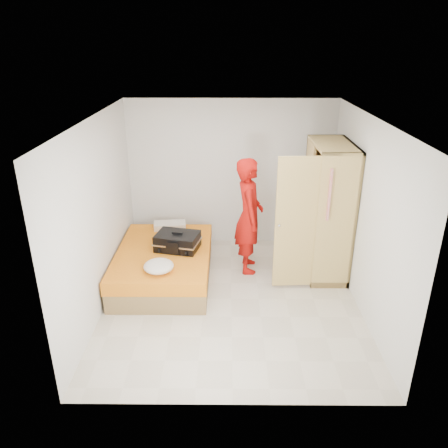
{
  "coord_description": "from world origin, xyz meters",
  "views": [
    {
      "loc": [
        -0.06,
        -5.43,
        3.52
      ],
      "look_at": [
        -0.11,
        0.45,
        1.0
      ],
      "focal_mm": 35.0,
      "sensor_mm": 36.0,
      "label": 1
    }
  ],
  "objects_px": {
    "round_cushion": "(159,266)",
    "wardrobe": "(325,214)",
    "bed": "(164,264)",
    "person": "(249,216)",
    "suitcase": "(177,241)"
  },
  "relations": [
    {
      "from": "wardrobe",
      "to": "round_cushion",
      "type": "bearing_deg",
      "value": -159.33
    },
    {
      "from": "bed",
      "to": "wardrobe",
      "type": "relative_size",
      "value": 0.96
    },
    {
      "from": "person",
      "to": "round_cushion",
      "type": "distance_m",
      "value": 1.68
    },
    {
      "from": "suitcase",
      "to": "bed",
      "type": "bearing_deg",
      "value": -153.7
    },
    {
      "from": "person",
      "to": "round_cushion",
      "type": "height_order",
      "value": "person"
    },
    {
      "from": "round_cushion",
      "to": "suitcase",
      "type": "bearing_deg",
      "value": 75.14
    },
    {
      "from": "suitcase",
      "to": "round_cushion",
      "type": "bearing_deg",
      "value": -91.92
    },
    {
      "from": "bed",
      "to": "person",
      "type": "xyz_separation_m",
      "value": [
        1.33,
        0.35,
        0.68
      ]
    },
    {
      "from": "round_cushion",
      "to": "wardrobe",
      "type": "bearing_deg",
      "value": 20.67
    },
    {
      "from": "wardrobe",
      "to": "round_cushion",
      "type": "distance_m",
      "value": 2.68
    },
    {
      "from": "wardrobe",
      "to": "suitcase",
      "type": "bearing_deg",
      "value": -174.51
    },
    {
      "from": "bed",
      "to": "person",
      "type": "distance_m",
      "value": 1.53
    },
    {
      "from": "wardrobe",
      "to": "round_cushion",
      "type": "relative_size",
      "value": 4.99
    },
    {
      "from": "wardrobe",
      "to": "person",
      "type": "xyz_separation_m",
      "value": [
        -1.17,
        0.08,
        -0.07
      ]
    },
    {
      "from": "bed",
      "to": "round_cushion",
      "type": "xyz_separation_m",
      "value": [
        0.03,
        -0.66,
        0.33
      ]
    }
  ]
}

